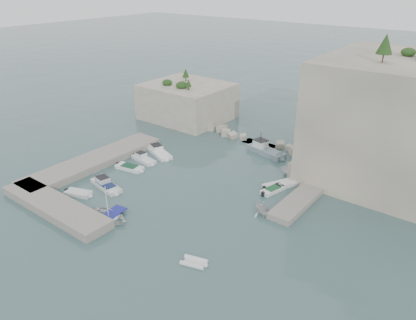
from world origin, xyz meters
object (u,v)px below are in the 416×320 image
Objects in this scene: motorboat_d at (106,187)px; tender_east_b at (273,192)px; motorboat_e at (79,195)px; tender_east_a at (263,214)px; work_boat at (266,154)px; motorboat_a at (159,154)px; tender_east_c at (280,187)px; inflatable_dinghy at (194,263)px; tender_east_d at (295,177)px; motorboat_c at (130,169)px; motorboat_b at (144,161)px; rowboat at (109,219)px.

tender_east_b is at bearing 45.65° from motorboat_d.
motorboat_e and tender_east_b have the same top height.
work_boat reaches higher than tender_east_a.
tender_east_c is at bearing 27.70° from motorboat_a.
tender_east_a is at bearing -140.58° from tender_east_c.
inflatable_dinghy is 20.12m from tender_east_c.
tender_east_b is at bearing -156.63° from tender_east_c.
tender_east_b is at bearing 163.39° from tender_east_d.
motorboat_a is 6.87m from motorboat_c.
motorboat_b is 1.79× the size of inflatable_dinghy.
tender_east_a is 0.80× the size of tender_east_b.
motorboat_d is at bearing 122.45° from tender_east_d.
tender_east_c is 1.33× the size of tender_east_d.
motorboat_e is at bearing -97.99° from motorboat_c.
motorboat_a is 21.16m from tender_east_b.
motorboat_b is at bearing -121.14° from work_boat.
work_boat is (-8.27, 28.69, 0.00)m from inflatable_dinghy.
tender_east_c is (0.12, 1.95, 0.00)m from tender_east_b.
tender_east_c is (20.29, 18.67, 0.00)m from motorboat_e.
motorboat_a reaches higher than motorboat_c.
motorboat_c is at bearing 121.88° from tender_east_b.
tender_east_b is at bearing -42.79° from work_boat.
tender_east_d is 0.55× the size of work_boat.
motorboat_e is 0.70× the size of tender_east_c.
rowboat is 13.35m from inflatable_dinghy.
rowboat is at bearing 155.28° from tender_east_a.
tender_east_d reaches higher than motorboat_d.
motorboat_b reaches higher than rowboat.
motorboat_d is at bearing 49.83° from motorboat_e.
motorboat_e is 0.51× the size of work_boat.
motorboat_d reaches higher than inflatable_dinghy.
work_boat is (13.00, 27.26, 0.00)m from motorboat_e.
motorboat_c is 1.70× the size of inflatable_dinghy.
work_boat is (-7.17, 10.54, 0.00)m from tender_east_b.
tender_east_a is (20.71, 7.49, 0.00)m from motorboat_d.
tender_east_d is (21.64, 6.09, 0.00)m from motorboat_a.
motorboat_b reaches higher than motorboat_e.
tender_east_d is at bearing 75.26° from inflatable_dinghy.
inflatable_dinghy is at bearing -17.07° from motorboat_a.
rowboat is at bearing 175.28° from tender_east_c.
motorboat_b is 1.54× the size of tender_east_a.
motorboat_d is (2.17, -9.30, 0.00)m from motorboat_b.
tender_east_a reaches higher than tender_east_d.
work_boat is at bearing 67.21° from tender_east_c.
inflatable_dinghy is at bearing -159.68° from tender_east_a.
motorboat_b is (0.08, -3.50, 0.00)m from motorboat_a.
rowboat is (8.40, -11.00, 0.00)m from motorboat_c.
motorboat_a is 1.45× the size of motorboat_c.
tender_east_a reaches higher than motorboat_d.
motorboat_d is (2.25, -12.80, 0.00)m from motorboat_a.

